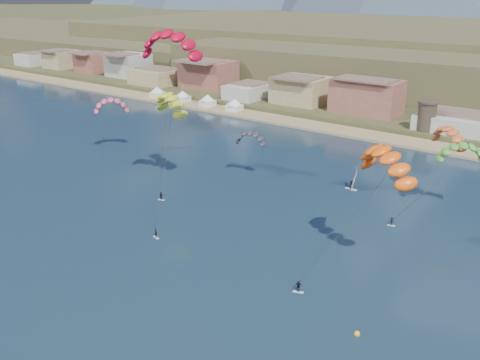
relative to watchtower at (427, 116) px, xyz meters
The scene contains 14 objects.
ground 114.29m from the watchtower, 92.51° to the right, with size 2400.00×2400.00×0.00m, color black.
beach 11.25m from the watchtower, 122.01° to the right, with size 2200.00×12.00×0.90m.
town 45.73m from the watchtower, 169.92° to the left, with size 400.00×24.00×12.00m.
watchtower is the anchor object (origin of this frame).
beach_tents 81.69m from the watchtower, behind, with size 43.40×6.40×5.00m.
kitesurfer_red 86.92m from the watchtower, 105.62° to the right, with size 14.29×17.24×36.24m.
kitesurfer_yellow 77.59m from the watchtower, 116.00° to the right, with size 13.31×15.31×22.34m.
kitesurfer_orange 83.18m from the watchtower, 75.86° to the right, with size 13.46×18.90×23.33m.
kitesurfer_green 56.00m from the watchtower, 65.60° to the right, with size 12.95×16.85×18.17m.
distant_kite_pink 87.67m from the watchtower, 133.41° to the right, with size 8.90×9.46×16.55m.
distant_kite_dark 61.47m from the watchtower, 109.00° to the right, with size 7.94×6.30×13.28m.
distant_kite_orange 50.94m from the watchtower, 67.39° to the right, with size 9.49×8.33×17.74m.
windsurfer 50.82m from the watchtower, 88.06° to the right, with size 2.69×2.93×4.67m.
buoy 100.31m from the watchtower, 75.57° to the right, with size 0.80×0.80×0.80m.
Camera 1 is at (52.55, -37.92, 42.41)m, focal length 40.28 mm.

